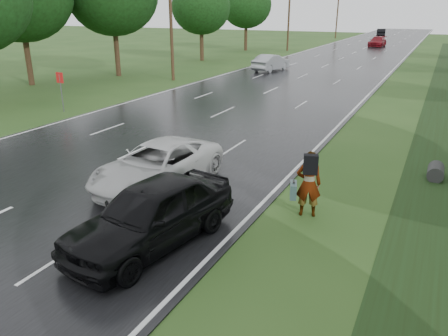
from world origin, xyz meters
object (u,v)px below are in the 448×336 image
pedestrian (308,183)px  dark_sedan (151,214)px  white_pickup (158,165)px  silver_sedan (271,63)px  road_sign (60,84)px

pedestrian → dark_sedan: size_ratio=0.40×
white_pickup → silver_sedan: silver_sedan is taller
white_pickup → dark_sedan: size_ratio=1.05×
road_sign → white_pickup: 13.49m
white_pickup → silver_sedan: bearing=107.3°
white_pickup → silver_sedan: 29.76m
dark_sedan → silver_sedan: dark_sedan is taller
white_pickup → dark_sedan: dark_sedan is taller
dark_sedan → silver_sedan: 33.55m
pedestrian → white_pickup: size_ratio=0.38×
dark_sedan → road_sign: bearing=152.5°
pedestrian → silver_sedan: 31.30m
pedestrian → silver_sedan: size_ratio=0.42×
road_sign → pedestrian: 18.08m
road_sign → dark_sedan: road_sign is taller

